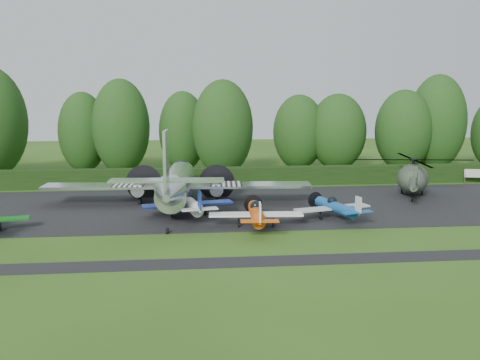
{
  "coord_description": "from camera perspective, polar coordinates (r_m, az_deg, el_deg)",
  "views": [
    {
      "loc": [
        -2.32,
        -36.61,
        10.0
      ],
      "look_at": [
        2.37,
        9.31,
        2.5
      ],
      "focal_mm": 40.0,
      "sensor_mm": 36.0,
      "label": 1
    }
  ],
  "objects": [
    {
      "name": "tree_7",
      "position": [
        68.55,
        -12.59,
        5.58
      ],
      "size": [
        7.14,
        7.14,
        11.84
      ],
      "color": "black",
      "rests_on": "ground"
    },
    {
      "name": "tree_2",
      "position": [
        71.18,
        -16.4,
        4.91
      ],
      "size": [
        6.17,
        6.17,
        10.24
      ],
      "color": "black",
      "rests_on": "ground"
    },
    {
      "name": "light_plane_blue",
      "position": [
        43.4,
        10.15,
        -2.84
      ],
      "size": [
        6.45,
        6.78,
        2.48
      ],
      "rotation": [
        0.0,
        0.0,
        -0.28
      ],
      "color": "#164B87",
      "rests_on": "ground"
    },
    {
      "name": "sign_board",
      "position": [
        65.08,
        24.07,
        0.59
      ],
      "size": [
        2.96,
        0.11,
        1.67
      ],
      "rotation": [
        0.0,
        0.0,
        0.24
      ],
      "color": "#3F3326",
      "rests_on": "ground"
    },
    {
      "name": "apron",
      "position": [
        47.73,
        -2.92,
        -2.87
      ],
      "size": [
        70.0,
        18.0,
        0.01
      ],
      "primitive_type": "cube",
      "color": "black",
      "rests_on": "ground"
    },
    {
      "name": "tree_1",
      "position": [
        72.94,
        17.05,
        5.09
      ],
      "size": [
        7.36,
        7.36,
        10.52
      ],
      "color": "black",
      "rests_on": "ground"
    },
    {
      "name": "tree_0",
      "position": [
        65.14,
        -1.84,
        5.56
      ],
      "size": [
        7.4,
        7.4,
        11.7
      ],
      "color": "black",
      "rests_on": "ground"
    },
    {
      "name": "tree_6",
      "position": [
        71.45,
        6.31,
        5.1
      ],
      "size": [
        6.89,
        6.89,
        9.87
      ],
      "color": "black",
      "rests_on": "ground"
    },
    {
      "name": "light_plane_white",
      "position": [
        43.6,
        -5.42,
        -2.47
      ],
      "size": [
        7.44,
        7.83,
        2.86
      ],
      "rotation": [
        0.0,
        0.0,
        -0.21
      ],
      "color": "silver",
      "rests_on": "ground"
    },
    {
      "name": "tree_3",
      "position": [
        75.48,
        20.28,
        5.81
      ],
      "size": [
        7.45,
        7.45,
        12.51
      ],
      "color": "black",
      "rests_on": "ground"
    },
    {
      "name": "light_plane_orange",
      "position": [
        39.99,
        1.75,
        -3.59
      ],
      "size": [
        7.08,
        7.44,
        2.72
      ],
      "rotation": [
        0.0,
        0.0,
        0.06
      ],
      "color": "#D3500C",
      "rests_on": "ground"
    },
    {
      "name": "helicopter",
      "position": [
        54.97,
        17.98,
        0.39
      ],
      "size": [
        11.48,
        13.45,
        3.7
      ],
      "rotation": [
        0.0,
        0.0,
        0.4
      ],
      "color": "#313B2E",
      "rests_on": "ground"
    },
    {
      "name": "hedgerow",
      "position": [
        58.52,
        -3.47,
        -0.63
      ],
      "size": [
        90.0,
        1.6,
        2.0
      ],
      "primitive_type": "cube",
      "color": "black",
      "rests_on": "ground"
    },
    {
      "name": "ground",
      "position": [
        38.02,
        -2.14,
        -6.03
      ],
      "size": [
        160.0,
        160.0,
        0.0
      ],
      "primitive_type": "plane",
      "color": "#2A4A14",
      "rests_on": "ground"
    },
    {
      "name": "tree_8",
      "position": [
        71.32,
        10.38,
        5.05
      ],
      "size": [
        7.4,
        7.4,
        10.0
      ],
      "color": "black",
      "rests_on": "ground"
    },
    {
      "name": "tree_9",
      "position": [
        69.89,
        -6.11,
        5.2
      ],
      "size": [
        6.2,
        6.2,
        10.33
      ],
      "color": "black",
      "rests_on": "ground"
    },
    {
      "name": "taxiway_verge",
      "position": [
        32.28,
        -1.44,
        -8.81
      ],
      "size": [
        70.0,
        2.0,
        0.0
      ],
      "primitive_type": "cube",
      "color": "black",
      "rests_on": "ground"
    },
    {
      "name": "transport_plane",
      "position": [
        47.2,
        -6.75,
        -0.41
      ],
      "size": [
        24.08,
        18.46,
        7.72
      ],
      "rotation": [
        0.0,
        0.0,
        0.06
      ],
      "color": "silver",
      "rests_on": "ground"
    }
  ]
}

